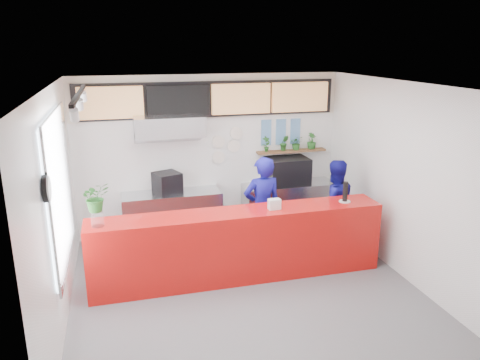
{
  "coord_description": "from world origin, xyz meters",
  "views": [
    {
      "loc": [
        -1.7,
        -5.99,
        3.52
      ],
      "look_at": [
        0.1,
        0.7,
        1.5
      ],
      "focal_mm": 35.0,
      "sensor_mm": 36.0,
      "label": 1
    }
  ],
  "objects_px": {
    "staff_center": "(262,208)",
    "pepper_mill": "(345,192)",
    "service_counter": "(239,245)",
    "panini_oven": "(167,183)",
    "espresso_machine": "(287,171)",
    "staff_right": "(333,205)"
  },
  "relations": [
    {
      "from": "service_counter",
      "to": "staff_center",
      "type": "height_order",
      "value": "staff_center"
    },
    {
      "from": "staff_right",
      "to": "pepper_mill",
      "type": "relative_size",
      "value": 5.17
    },
    {
      "from": "espresso_machine",
      "to": "staff_center",
      "type": "distance_m",
      "value": 1.51
    },
    {
      "from": "espresso_machine",
      "to": "staff_center",
      "type": "height_order",
      "value": "staff_center"
    },
    {
      "from": "service_counter",
      "to": "staff_right",
      "type": "xyz_separation_m",
      "value": [
        1.89,
        0.64,
        0.26
      ]
    },
    {
      "from": "panini_oven",
      "to": "staff_right",
      "type": "bearing_deg",
      "value": -43.46
    },
    {
      "from": "service_counter",
      "to": "panini_oven",
      "type": "height_order",
      "value": "panini_oven"
    },
    {
      "from": "espresso_machine",
      "to": "panini_oven",
      "type": "bearing_deg",
      "value": 178.7
    },
    {
      "from": "service_counter",
      "to": "staff_center",
      "type": "bearing_deg",
      "value": 46.69
    },
    {
      "from": "service_counter",
      "to": "panini_oven",
      "type": "xyz_separation_m",
      "value": [
        -0.87,
        1.8,
        0.54
      ]
    },
    {
      "from": "service_counter",
      "to": "staff_right",
      "type": "height_order",
      "value": "staff_right"
    },
    {
      "from": "espresso_machine",
      "to": "staff_right",
      "type": "bearing_deg",
      "value": -70.44
    },
    {
      "from": "service_counter",
      "to": "espresso_machine",
      "type": "height_order",
      "value": "espresso_machine"
    },
    {
      "from": "espresso_machine",
      "to": "staff_right",
      "type": "distance_m",
      "value": 1.29
    },
    {
      "from": "service_counter",
      "to": "staff_right",
      "type": "bearing_deg",
      "value": 18.78
    },
    {
      "from": "staff_center",
      "to": "service_counter",
      "type": "bearing_deg",
      "value": 44.32
    },
    {
      "from": "panini_oven",
      "to": "service_counter",
      "type": "bearing_deg",
      "value": -84.89
    },
    {
      "from": "panini_oven",
      "to": "pepper_mill",
      "type": "height_order",
      "value": "pepper_mill"
    },
    {
      "from": "service_counter",
      "to": "pepper_mill",
      "type": "bearing_deg",
      "value": -0.28
    },
    {
      "from": "staff_center",
      "to": "pepper_mill",
      "type": "relative_size",
      "value": 5.64
    },
    {
      "from": "espresso_machine",
      "to": "pepper_mill",
      "type": "relative_size",
      "value": 2.55
    },
    {
      "from": "service_counter",
      "to": "staff_right",
      "type": "relative_size",
      "value": 2.77
    }
  ]
}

